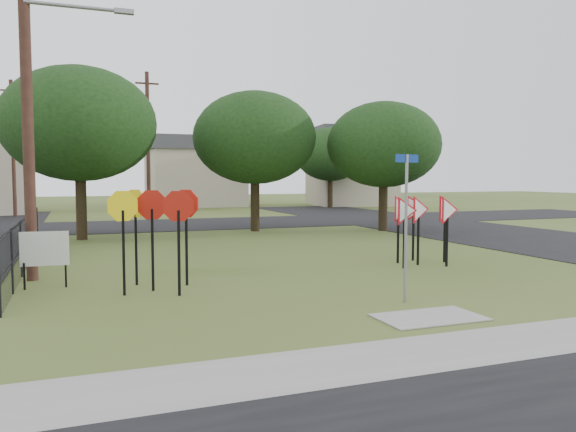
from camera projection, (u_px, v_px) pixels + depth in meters
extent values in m
plane|color=#3E511E|center=(368.00, 293.00, 12.85)|extent=(140.00, 140.00, 0.00)
cube|color=gray|center=(496.00, 344.00, 8.93)|extent=(30.00, 1.60, 0.02)
cube|color=#3E511E|center=(556.00, 368.00, 7.81)|extent=(30.00, 0.80, 0.02)
cube|color=black|center=(490.00, 233.00, 26.42)|extent=(8.00, 50.00, 0.02)
cube|color=black|center=(195.00, 224.00, 31.50)|extent=(60.00, 8.00, 0.02)
cube|color=gray|center=(430.00, 317.00, 10.61)|extent=(2.00, 1.20, 0.02)
cylinder|color=gray|center=(406.00, 229.00, 11.81)|extent=(0.06, 0.06, 3.13)
cube|color=navy|center=(407.00, 158.00, 11.70)|extent=(0.64, 0.16, 0.17)
cube|color=black|center=(153.00, 250.00, 13.07)|extent=(0.06, 0.06, 1.92)
cube|color=black|center=(186.00, 246.00, 13.73)|extent=(0.06, 0.06, 1.92)
cube|color=black|center=(179.00, 253.00, 12.52)|extent=(0.06, 0.06, 1.92)
cube|color=black|center=(124.00, 253.00, 12.56)|extent=(0.06, 0.06, 1.92)
cube|color=black|center=(136.00, 246.00, 13.77)|extent=(0.06, 0.06, 1.92)
cube|color=black|center=(404.00, 240.00, 16.31)|extent=(0.05, 0.05, 1.63)
cube|color=black|center=(418.00, 238.00, 16.91)|extent=(0.05, 0.05, 1.63)
cube|color=black|center=(447.00, 239.00, 16.62)|extent=(0.05, 0.05, 1.63)
cube|color=black|center=(398.00, 237.00, 17.28)|extent=(0.05, 0.05, 1.63)
cube|color=black|center=(413.00, 235.00, 17.80)|extent=(0.05, 0.05, 1.63)
cube|color=black|center=(445.00, 236.00, 17.46)|extent=(0.05, 0.05, 1.63)
cube|color=black|center=(24.00, 276.00, 13.22)|extent=(0.05, 0.05, 0.64)
cube|color=black|center=(66.00, 274.00, 13.54)|extent=(0.05, 0.05, 0.64)
cube|color=silver|center=(44.00, 249.00, 13.34)|extent=(1.09, 0.13, 0.82)
cylinder|color=#452920|center=(26.00, 84.00, 14.11)|extent=(0.28, 0.28, 10.00)
cylinder|color=gray|center=(75.00, 7.00, 14.30)|extent=(2.40, 0.10, 0.10)
cube|color=gray|center=(124.00, 12.00, 14.73)|extent=(0.50, 0.18, 0.12)
cylinder|color=#452920|center=(148.00, 147.00, 34.21)|extent=(0.24, 0.24, 9.00)
cube|color=#452920|center=(147.00, 83.00, 33.94)|extent=(1.40, 0.10, 0.10)
cylinder|color=#452920|center=(254.00, 155.00, 40.79)|extent=(0.24, 0.24, 8.50)
cube|color=#452920|center=(254.00, 106.00, 40.54)|extent=(1.40, 0.10, 0.10)
cylinder|color=#452920|center=(13.00, 149.00, 36.98)|extent=(0.24, 0.24, 9.00)
cube|color=#452920|center=(11.00, 90.00, 36.71)|extent=(1.40, 0.10, 0.10)
cylinder|color=black|center=(12.00, 261.00, 12.72)|extent=(0.05, 0.05, 1.50)
cylinder|color=black|center=(21.00, 249.00, 14.86)|extent=(0.05, 0.05, 1.50)
cylinder|color=black|center=(28.00, 240.00, 17.01)|extent=(0.05, 0.05, 1.50)
cylinder|color=black|center=(33.00, 233.00, 19.15)|extent=(0.05, 0.05, 1.50)
cylinder|color=black|center=(37.00, 227.00, 21.30)|extent=(0.05, 0.05, 1.50)
cube|color=black|center=(24.00, 219.00, 15.89)|extent=(0.03, 11.50, 0.03)
cube|color=black|center=(25.00, 244.00, 15.94)|extent=(0.03, 11.50, 0.03)
cube|color=black|center=(25.00, 244.00, 15.94)|extent=(0.01, 11.50, 1.50)
cube|color=#B9AC95|center=(194.00, 178.00, 51.39)|extent=(8.00, 8.00, 5.00)
cube|color=#424247|center=(194.00, 144.00, 51.18)|extent=(8.40, 8.40, 1.20)
cube|color=#B9AC95|center=(351.00, 173.00, 52.58)|extent=(7.91, 7.91, 6.00)
cube|color=#424247|center=(351.00, 134.00, 52.33)|extent=(8.30, 8.30, 1.20)
cylinder|color=#2E2414|center=(81.00, 209.00, 23.69)|extent=(0.44, 0.44, 2.62)
ellipsoid|color=black|center=(79.00, 124.00, 23.44)|extent=(6.40, 6.40, 4.80)
cylinder|color=#2E2414|center=(255.00, 206.00, 27.46)|extent=(0.44, 0.44, 2.45)
ellipsoid|color=black|center=(255.00, 138.00, 27.22)|extent=(6.00, 6.00, 4.50)
cylinder|color=#2E2414|center=(383.00, 208.00, 27.72)|extent=(0.44, 0.44, 2.27)
ellipsoid|color=black|center=(384.00, 145.00, 27.50)|extent=(5.60, 5.60, 4.20)
cylinder|color=#2E2414|center=(330.00, 194.00, 47.56)|extent=(0.44, 0.44, 2.45)
ellipsoid|color=black|center=(330.00, 154.00, 47.32)|extent=(6.00, 6.00, 4.50)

